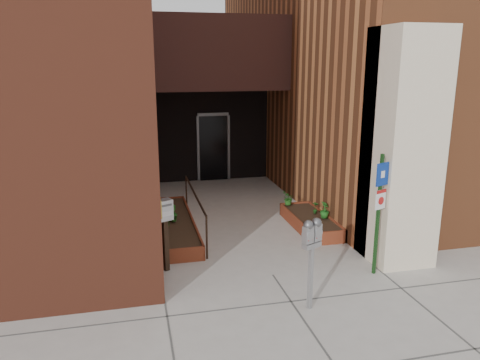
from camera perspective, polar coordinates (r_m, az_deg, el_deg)
ground at (r=8.73m, az=4.02°, el=-11.48°), size 80.00×80.00×0.00m
architecture at (r=14.61m, az=-4.81°, el=18.92°), size 20.00×14.60×10.00m
planter_left at (r=10.86m, az=-8.12°, el=-5.54°), size 0.90×3.60×0.30m
planter_right at (r=11.10m, az=8.60°, el=-5.11°), size 0.80×2.20×0.30m
handrail at (r=10.68m, az=-5.54°, el=-2.34°), size 0.04×3.34×0.90m
parking_meter at (r=7.25m, az=8.76°, el=-7.24°), size 0.34×0.24×1.49m
sign_post at (r=8.63m, az=16.66°, el=-2.57°), size 0.29×0.14×2.24m
payment_dropbox at (r=8.64m, az=-9.17°, el=-4.82°), size 0.33×0.29×1.37m
shrub_left_a at (r=9.73m, az=-9.36°, el=-5.83°), size 0.44×0.44×0.35m
shrub_left_b at (r=10.61m, az=-8.19°, el=-4.02°), size 0.29×0.29×0.37m
shrub_left_c at (r=10.72m, az=-8.32°, el=-3.86°), size 0.23×0.23×0.36m
shrub_left_d at (r=11.85m, az=-10.15°, el=-2.26°), size 0.20×0.20×0.32m
shrub_right_a at (r=10.89m, az=10.27°, el=-3.60°), size 0.30×0.30×0.38m
shrub_right_b at (r=11.16m, az=9.18°, el=-3.33°), size 0.22×0.22×0.30m
shrub_right_c at (r=11.71m, az=5.90°, el=-2.26°), size 0.43×0.43×0.34m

